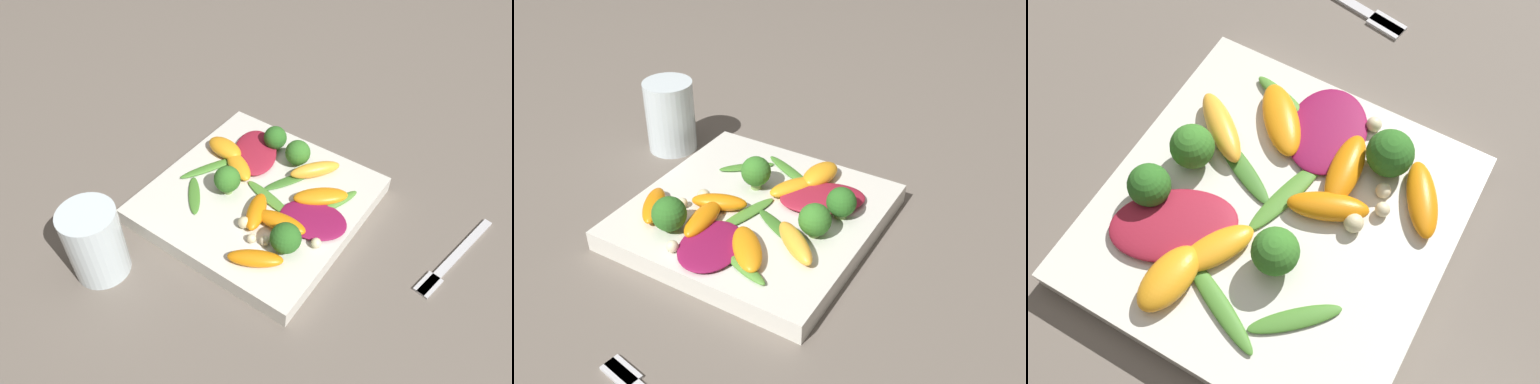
{
  "view_description": "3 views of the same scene",
  "coord_description": "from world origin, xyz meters",
  "views": [
    {
      "loc": [
        0.29,
        -0.41,
        0.54
      ],
      "look_at": [
        0.01,
        -0.02,
        0.05
      ],
      "focal_mm": 35.0,
      "sensor_mm": 36.0,
      "label": 1
    },
    {
      "loc": [
        0.5,
        0.32,
        0.45
      ],
      "look_at": [
        -0.01,
        0.01,
        0.05
      ],
      "focal_mm": 42.0,
      "sensor_mm": 36.0,
      "label": 2
    },
    {
      "loc": [
        -0.18,
        -0.11,
        0.48
      ],
      "look_at": [
        0.01,
        0.0,
        0.04
      ],
      "focal_mm": 42.0,
      "sensor_mm": 36.0,
      "label": 3
    }
  ],
  "objects": [
    {
      "name": "broccoli_floret_3",
      "position": [
        0.01,
        0.09,
        0.05
      ],
      "size": [
        0.04,
        0.04,
        0.04
      ],
      "color": "#7A9E51",
      "rests_on": "plate"
    },
    {
      "name": "ground_plane",
      "position": [
        0.0,
        0.0,
        0.0
      ],
      "size": [
        2.4,
        2.4,
        0.0
      ],
      "primitive_type": "plane",
      "color": "#6B6056"
    },
    {
      "name": "orange_segment_2",
      "position": [
        0.02,
        -0.04,
        0.04
      ],
      "size": [
        0.05,
        0.07,
        0.02
      ],
      "color": "orange",
      "rests_on": "plate"
    },
    {
      "name": "radicchio_leaf_1",
      "position": [
        -0.05,
        0.07,
        0.03
      ],
      "size": [
        0.11,
        0.12,
        0.01
      ],
      "color": "maroon",
      "rests_on": "plate"
    },
    {
      "name": "radicchio_leaf_0",
      "position": [
        0.09,
        0.0,
        0.03
      ],
      "size": [
        0.11,
        0.09,
        0.01
      ],
      "color": "maroon",
      "rests_on": "plate"
    },
    {
      "name": "macadamia_nut_0",
      "position": [
        0.04,
        -0.08,
        0.03
      ],
      "size": [
        0.01,
        0.01,
        0.01
      ],
      "color": "beige",
      "rests_on": "plate"
    },
    {
      "name": "arugula_sprig_4",
      "position": [
        0.02,
        0.0,
        0.03
      ],
      "size": [
        0.09,
        0.04,
        0.01
      ],
      "color": "#518E33",
      "rests_on": "plate"
    },
    {
      "name": "orange_segment_5",
      "position": [
        -0.05,
        0.02,
        0.03
      ],
      "size": [
        0.07,
        0.06,
        0.02
      ],
      "color": "orange",
      "rests_on": "plate"
    },
    {
      "name": "broccoli_floret_0",
      "position": [
        -0.04,
        -0.02,
        0.05
      ],
      "size": [
        0.04,
        0.04,
        0.04
      ],
      "color": "#7A9E51",
      "rests_on": "plate"
    },
    {
      "name": "arugula_sprig_2",
      "position": [
        0.02,
        0.05,
        0.03
      ],
      "size": [
        0.05,
        0.08,
        0.01
      ],
      "color": "#3D7528",
      "rests_on": "plate"
    },
    {
      "name": "orange_segment_3",
      "position": [
        0.08,
        0.04,
        0.03
      ],
      "size": [
        0.08,
        0.07,
        0.02
      ],
      "color": "orange",
      "rests_on": "plate"
    },
    {
      "name": "arugula_sprig_0",
      "position": [
        -0.07,
        -0.06,
        0.03
      ],
      "size": [
        0.06,
        0.07,
        0.0
      ],
      "color": "#47842D",
      "rests_on": "plate"
    },
    {
      "name": "macadamia_nut_3",
      "position": [
        0.02,
        -0.06,
        0.03
      ],
      "size": [
        0.02,
        0.02,
        0.02
      ],
      "color": "beige",
      "rests_on": "plate"
    },
    {
      "name": "macadamia_nut_2",
      "position": [
        0.06,
        -0.07,
        0.03
      ],
      "size": [
        0.01,
        0.01,
        0.01
      ],
      "color": "beige",
      "rests_on": "plate"
    },
    {
      "name": "arugula_sprig_1",
      "position": [
        -0.09,
        -0.0,
        0.03
      ],
      "size": [
        0.06,
        0.09,
        0.01
      ],
      "color": "#47842D",
      "rests_on": "plate"
    },
    {
      "name": "arugula_sprig_3",
      "position": [
        0.1,
        0.05,
        0.03
      ],
      "size": [
        0.03,
        0.07,
        0.01
      ],
      "color": "#518E33",
      "rests_on": "plate"
    },
    {
      "name": "orange_segment_1",
      "position": [
        0.05,
        0.08,
        0.04
      ],
      "size": [
        0.07,
        0.07,
        0.02
      ],
      "color": "#FCAD33",
      "rests_on": "plate"
    },
    {
      "name": "broccoli_floret_1",
      "position": [
        -0.04,
        0.1,
        0.05
      ],
      "size": [
        0.04,
        0.04,
        0.04
      ],
      "color": "#7A9E51",
      "rests_on": "plate"
    },
    {
      "name": "fork",
      "position": [
        0.27,
        0.06,
        0.0
      ],
      "size": [
        0.05,
        0.17,
        0.01
      ],
      "color": "silver",
      "rests_on": "ground_plane"
    },
    {
      "name": "orange_segment_6",
      "position": [
        0.07,
        -0.1,
        0.03
      ],
      "size": [
        0.07,
        0.06,
        0.02
      ],
      "color": "orange",
      "rests_on": "plate"
    },
    {
      "name": "broccoli_floret_2",
      "position": [
        0.09,
        -0.06,
        0.05
      ],
      "size": [
        0.04,
        0.04,
        0.04
      ],
      "color": "#7A9E51",
      "rests_on": "plate"
    },
    {
      "name": "plate",
      "position": [
        0.0,
        0.0,
        0.01
      ],
      "size": [
        0.28,
        0.28,
        0.03
      ],
      "color": "silver",
      "rests_on": "ground_plane"
    },
    {
      "name": "orange_segment_4",
      "position": [
        -0.09,
        0.04,
        0.04
      ],
      "size": [
        0.07,
        0.04,
        0.02
      ],
      "color": "orange",
      "rests_on": "plate"
    },
    {
      "name": "orange_segment_0",
      "position": [
        0.06,
        -0.03,
        0.04
      ],
      "size": [
        0.07,
        0.04,
        0.02
      ],
      "color": "orange",
      "rests_on": "plate"
    },
    {
      "name": "macadamia_nut_1",
      "position": [
        0.12,
        -0.03,
        0.03
      ],
      "size": [
        0.01,
        0.01,
        0.01
      ],
      "color": "beige",
      "rests_on": "plate"
    }
  ]
}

